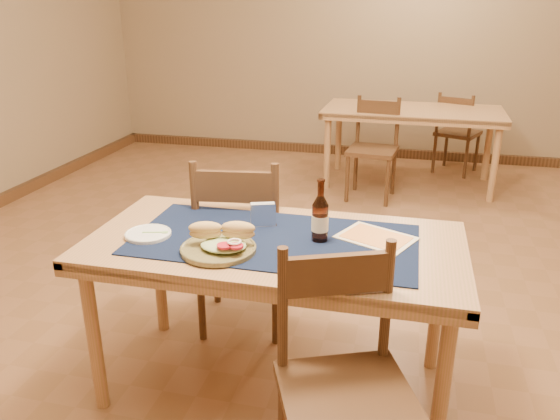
% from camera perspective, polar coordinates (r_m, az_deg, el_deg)
% --- Properties ---
extents(room, '(6.04, 7.04, 2.84)m').
position_cam_1_polar(room, '(2.93, 3.33, 14.98)').
color(room, brown).
rests_on(room, ground).
extents(main_table, '(1.60, 0.80, 0.75)m').
position_cam_1_polar(main_table, '(2.37, -0.57, -4.97)').
color(main_table, '#AC7651').
rests_on(main_table, ground).
extents(placemat, '(1.20, 0.60, 0.01)m').
position_cam_1_polar(placemat, '(2.33, -0.58, -3.08)').
color(placemat, '#0E1836').
rests_on(placemat, main_table).
extents(baseboard, '(6.00, 7.00, 0.10)m').
position_cam_1_polar(baseboard, '(3.35, 2.85, -8.68)').
color(baseboard, '#4E311C').
rests_on(baseboard, ground).
extents(back_table, '(1.69, 0.87, 0.75)m').
position_cam_1_polar(back_table, '(5.45, 13.66, 9.39)').
color(back_table, '#AC7651').
rests_on(back_table, ground).
extents(chair_main_far, '(0.52, 0.52, 0.99)m').
position_cam_1_polar(chair_main_far, '(2.90, -4.06, -3.25)').
color(chair_main_far, '#4E311C').
rests_on(chair_main_far, ground).
extents(chair_main_near, '(0.57, 0.57, 0.95)m').
position_cam_1_polar(chair_main_near, '(1.94, 6.76, -17.70)').
color(chair_main_near, '#4E311C').
rests_on(chair_main_near, ground).
extents(chair_back_near, '(0.46, 0.46, 0.91)m').
position_cam_1_polar(chair_back_near, '(5.04, 9.73, 6.50)').
color(chair_back_near, '#4E311C').
rests_on(chair_back_near, ground).
extents(chair_back_far, '(0.51, 0.51, 0.85)m').
position_cam_1_polar(chair_back_far, '(6.01, 17.99, 7.78)').
color(chair_back_far, '#4E311C').
rests_on(chair_back_far, ground).
extents(sandwich_plate, '(0.31, 0.31, 0.12)m').
position_cam_1_polar(sandwich_plate, '(2.22, -6.25, -3.51)').
color(sandwich_plate, olive).
rests_on(sandwich_plate, placemat).
extents(side_plate, '(0.20, 0.20, 0.02)m').
position_cam_1_polar(side_plate, '(2.43, -13.62, -2.41)').
color(side_plate, white).
rests_on(side_plate, placemat).
extents(fork, '(0.11, 0.04, 0.00)m').
position_cam_1_polar(fork, '(2.41, -12.70, -2.28)').
color(fork, '#8BBF68').
rests_on(fork, side_plate).
extents(beer_bottle, '(0.07, 0.07, 0.27)m').
position_cam_1_polar(beer_bottle, '(2.29, 4.21, -0.85)').
color(beer_bottle, '#431A0C').
rests_on(beer_bottle, placemat).
extents(napkin_holder, '(0.13, 0.08, 0.11)m').
position_cam_1_polar(napkin_holder, '(2.45, -1.78, -0.55)').
color(napkin_holder, silver).
rests_on(napkin_holder, placemat).
extents(menu_card, '(0.37, 0.33, 0.01)m').
position_cam_1_polar(menu_card, '(2.37, 10.01, -2.84)').
color(menu_card, beige).
rests_on(menu_card, placemat).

